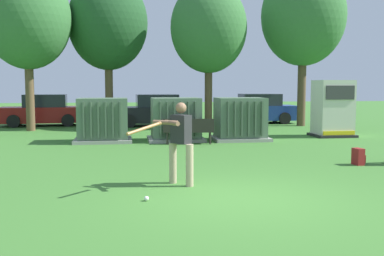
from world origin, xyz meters
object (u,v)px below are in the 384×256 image
object	(u,v)px
sports_ball	(146,199)
backpack	(358,157)
park_bench	(189,129)
parked_car_leftmost	(43,111)
transformer_mid_east	(240,120)
parked_car_left_of_center	(155,111)
batter	(179,139)
generator_enclosure	(333,109)
transformer_west	(103,121)
transformer_mid_west	(176,120)
parked_car_right_of_center	(258,110)

from	to	relation	value
sports_ball	backpack	size ratio (longest dim) A/B	0.20
park_bench	parked_car_leftmost	size ratio (longest dim) A/B	0.43
transformer_mid_east	backpack	distance (m)	6.05
backpack	parked_car_left_of_center	size ratio (longest dim) A/B	0.10
batter	parked_car_leftmost	xyz separation A→B (m)	(-5.21, 15.04, -0.22)
park_bench	parked_car_left_of_center	size ratio (longest dim) A/B	0.43
batter	parked_car_left_of_center	size ratio (longest dim) A/B	0.41
generator_enclosure	parked_car_leftmost	xyz separation A→B (m)	(-12.55, 6.91, -0.38)
transformer_west	backpack	xyz separation A→B (m)	(6.87, -6.03, -0.57)
transformer_mid_east	generator_enclosure	world-z (taller)	generator_enclosure
generator_enclosure	backpack	xyz separation A→B (m)	(-2.35, -6.42, -0.92)
transformer_west	sports_ball	size ratio (longest dim) A/B	23.33
generator_enclosure	batter	world-z (taller)	generator_enclosure
sports_ball	parked_car_left_of_center	xyz separation A→B (m)	(1.25, 15.44, 0.71)
transformer_mid_east	park_bench	size ratio (longest dim) A/B	1.15
sports_ball	backpack	xyz separation A→B (m)	(5.74, 2.94, 0.17)
backpack	parked_car_left_of_center	xyz separation A→B (m)	(-4.49, 12.50, 0.54)
backpack	parked_car_left_of_center	bearing A→B (deg)	109.75
batter	backpack	world-z (taller)	batter
transformer_west	batter	distance (m)	7.97
transformer_west	park_bench	distance (m)	3.27
transformer_mid_west	transformer_west	bearing A→B (deg)	179.09
transformer_mid_east	parked_car_left_of_center	bearing A→B (deg)	112.46
generator_enclosure	parked_car_left_of_center	world-z (taller)	generator_enclosure
generator_enclosure	parked_car_leftmost	world-z (taller)	generator_enclosure
backpack	parked_car_right_of_center	xyz separation A→B (m)	(1.24, 13.20, 0.54)
park_bench	backpack	distance (m)	6.18
park_bench	sports_ball	xyz separation A→B (m)	(-1.91, -7.79, -0.49)
sports_ball	backpack	distance (m)	6.45
sports_ball	transformer_mid_west	bearing A→B (deg)	79.97
transformer_west	parked_car_right_of_center	xyz separation A→B (m)	(8.10, 7.17, -0.04)
generator_enclosure	sports_ball	world-z (taller)	generator_enclosure
transformer_west	sports_ball	xyz separation A→B (m)	(1.13, -8.97, -0.74)
batter	sports_ball	bearing A→B (deg)	-121.63
transformer_west	parked_car_leftmost	distance (m)	8.02
park_bench	transformer_mid_east	bearing A→B (deg)	23.71
generator_enclosure	parked_car_left_of_center	xyz separation A→B (m)	(-6.84, 6.08, -0.38)
parked_car_right_of_center	transformer_mid_east	bearing A→B (deg)	-111.66
sports_ball	parked_car_leftmost	size ratio (longest dim) A/B	0.02
batter	parked_car_left_of_center	bearing A→B (deg)	88.00
transformer_west	transformer_mid_west	distance (m)	2.71
transformer_mid_east	parked_car_leftmost	distance (m)	11.36
parked_car_leftmost	parked_car_right_of_center	size ratio (longest dim) A/B	1.02
transformer_west	transformer_mid_west	world-z (taller)	same
transformer_west	backpack	size ratio (longest dim) A/B	4.77
transformer_mid_west	park_bench	world-z (taller)	transformer_mid_west
transformer_mid_east	generator_enclosure	bearing A→B (deg)	8.97
transformer_west	generator_enclosure	distance (m)	9.24
backpack	parked_car_leftmost	size ratio (longest dim) A/B	0.10
transformer_west	sports_ball	distance (m)	9.08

